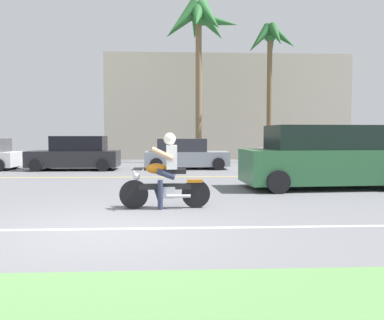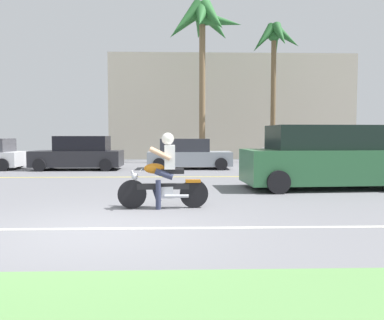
# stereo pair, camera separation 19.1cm
# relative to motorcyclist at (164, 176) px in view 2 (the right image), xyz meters

# --- Properties ---
(ground) EXTENTS (56.00, 30.00, 0.04)m
(ground) POSITION_rel_motorcyclist_xyz_m (-0.97, 1.09, -0.71)
(ground) COLOR slate
(lane_line_near) EXTENTS (50.40, 0.12, 0.01)m
(lane_line_near) POSITION_rel_motorcyclist_xyz_m (-0.97, -1.86, -0.69)
(lane_line_near) COLOR silver
(lane_line_near) RESTS_ON ground
(lane_line_far) EXTENTS (50.40, 0.12, 0.01)m
(lane_line_far) POSITION_rel_motorcyclist_xyz_m (-0.97, 6.34, -0.69)
(lane_line_far) COLOR yellow
(lane_line_far) RESTS_ON ground
(motorcyclist) EXTENTS (1.96, 0.64, 1.64)m
(motorcyclist) POSITION_rel_motorcyclist_xyz_m (0.00, 0.00, 0.00)
(motorcyclist) COLOR black
(motorcyclist) RESTS_ON ground
(suv_nearby) EXTENTS (5.10, 2.32, 1.87)m
(suv_nearby) POSITION_rel_motorcyclist_xyz_m (4.72, 3.00, 0.22)
(suv_nearby) COLOR #2D663D
(suv_nearby) RESTS_ON ground
(parked_car_1) EXTENTS (4.00, 1.83, 1.54)m
(parked_car_1) POSITION_rel_motorcyclist_xyz_m (-4.24, 9.55, 0.02)
(parked_car_1) COLOR #232328
(parked_car_1) RESTS_ON ground
(parked_car_2) EXTENTS (3.88, 1.86, 1.41)m
(parked_car_2) POSITION_rel_motorcyclist_xyz_m (0.75, 9.91, -0.03)
(parked_car_2) COLOR #8C939E
(parked_car_2) RESTS_ON ground
(parked_car_3) EXTENTS (4.37, 2.13, 1.65)m
(parked_car_3) POSITION_rel_motorcyclist_xyz_m (6.73, 11.04, 0.07)
(parked_car_3) COLOR silver
(parked_car_3) RESTS_ON ground
(palm_tree_1) EXTENTS (2.96, 3.02, 7.88)m
(palm_tree_1) POSITION_rel_motorcyclist_xyz_m (5.72, 14.05, 5.87)
(palm_tree_1) COLOR brown
(palm_tree_1) RESTS_ON ground
(palm_tree_2) EXTENTS (4.51, 4.56, 9.03)m
(palm_tree_2) POSITION_rel_motorcyclist_xyz_m (1.67, 13.88, 6.95)
(palm_tree_2) COLOR brown
(palm_tree_2) RESTS_ON ground
(building_far) EXTENTS (16.21, 4.00, 6.88)m
(building_far) POSITION_rel_motorcyclist_xyz_m (3.87, 19.09, 2.75)
(building_far) COLOR beige
(building_far) RESTS_ON ground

